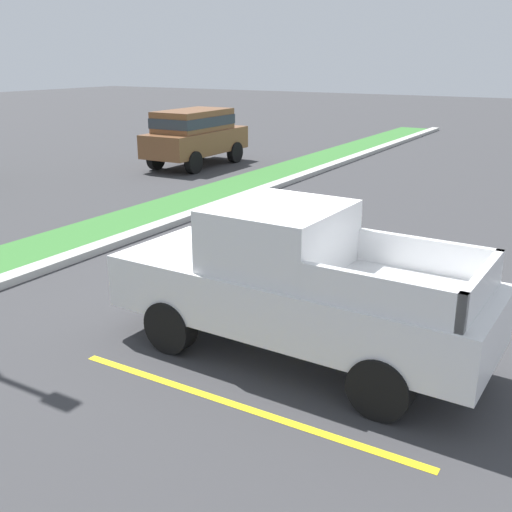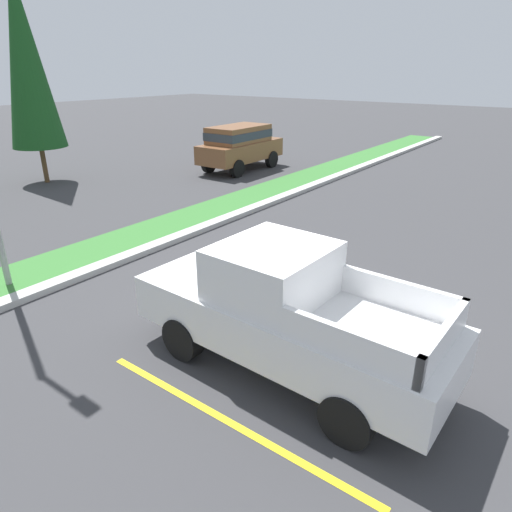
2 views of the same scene
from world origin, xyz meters
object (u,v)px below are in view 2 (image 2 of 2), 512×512
object	(u,v)px
pickup_truck_main	(285,312)
traffic_cone	(344,285)
suv_distant	(240,144)
cypress_tree_right_inner	(25,58)

from	to	relation	value
pickup_truck_main	traffic_cone	xyz separation A→B (m)	(2.84, 0.33, -0.75)
pickup_truck_main	traffic_cone	distance (m)	2.96
suv_distant	cypress_tree_right_inner	bearing A→B (deg)	143.36
suv_distant	cypress_tree_right_inner	distance (m)	9.48
suv_distant	pickup_truck_main	bearing A→B (deg)	-138.80
cypress_tree_right_inner	traffic_cone	size ratio (longest dim) A/B	14.02
pickup_truck_main	cypress_tree_right_inner	world-z (taller)	cypress_tree_right_inner
suv_distant	cypress_tree_right_inner	size ratio (longest dim) A/B	0.55
traffic_cone	suv_distant	bearing A→B (deg)	48.13
suv_distant	traffic_cone	world-z (taller)	suv_distant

